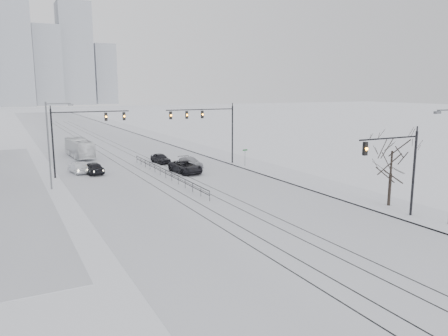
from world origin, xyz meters
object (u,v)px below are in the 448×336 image
(sedan_sb_inner, at_px, (93,168))
(sedan_nb_far, at_px, (161,158))
(sedan_nb_front, at_px, (186,167))
(traffic_mast_near, at_px, (400,163))
(sedan_nb_right, at_px, (191,162))
(sedan_sb_outer, at_px, (78,168))
(bare_tree, at_px, (392,157))
(box_truck, at_px, (79,148))

(sedan_sb_inner, xyz_separation_m, sedan_nb_far, (9.94, 3.70, -0.07))
(sedan_sb_inner, distance_m, sedan_nb_front, 11.30)
(traffic_mast_near, bearing_deg, sedan_nb_right, 100.47)
(sedan_sb_outer, xyz_separation_m, sedan_nb_far, (11.46, 2.32, -0.00))
(sedan_sb_inner, relative_size, sedan_nb_far, 1.10)
(sedan_nb_front, relative_size, sedan_nb_far, 1.36)
(bare_tree, bearing_deg, sedan_sb_outer, 127.22)
(bare_tree, distance_m, sedan_nb_far, 32.97)
(traffic_mast_near, xyz_separation_m, sedan_nb_front, (-7.56, 25.79, -3.80))
(sedan_nb_far, distance_m, box_truck, 14.06)
(bare_tree, xyz_separation_m, sedan_nb_far, (-10.37, 31.06, -3.80))
(sedan_sb_outer, bearing_deg, sedan_sb_inner, 130.32)
(bare_tree, relative_size, sedan_nb_front, 1.11)
(sedan_nb_front, bearing_deg, sedan_nb_right, 53.27)
(sedan_nb_right, height_order, sedan_nb_far, sedan_nb_far)
(sedan_nb_far, relative_size, box_truck, 0.39)
(traffic_mast_near, height_order, sedan_nb_front, traffic_mast_near)
(box_truck, bearing_deg, sedan_nb_front, 113.69)
(sedan_sb_inner, bearing_deg, traffic_mast_near, 112.82)
(sedan_nb_front, bearing_deg, traffic_mast_near, -78.95)
(sedan_sb_inner, xyz_separation_m, box_truck, (0.75, 14.31, 0.67))
(traffic_mast_near, distance_m, sedan_nb_front, 27.14)
(traffic_mast_near, height_order, sedan_sb_outer, traffic_mast_near)
(traffic_mast_near, relative_size, sedan_nb_right, 1.55)
(traffic_mast_near, distance_m, sedan_sb_outer, 37.42)
(sedan_nb_right, bearing_deg, bare_tree, -78.58)
(sedan_sb_inner, distance_m, sedan_sb_outer, 2.05)
(sedan_nb_front, height_order, sedan_nb_right, sedan_nb_front)
(sedan_sb_inner, bearing_deg, sedan_sb_outer, -49.85)
(bare_tree, distance_m, sedan_nb_front, 25.15)
(traffic_mast_near, relative_size, sedan_sb_outer, 1.67)
(traffic_mast_near, xyz_separation_m, bare_tree, (2.41, 3.00, -0.07))
(sedan_nb_front, bearing_deg, bare_tree, -71.65)
(traffic_mast_near, xyz_separation_m, sedan_nb_far, (-7.96, 34.06, -3.88))
(sedan_nb_right, xyz_separation_m, box_truck, (-11.73, 15.38, 0.77))
(sedan_nb_far, bearing_deg, box_truck, 123.77)
(sedan_sb_inner, bearing_deg, bare_tree, 118.89)
(sedan_nb_far, bearing_deg, sedan_sb_outer, -175.67)
(traffic_mast_near, distance_m, sedan_sb_inner, 35.45)
(traffic_mast_near, distance_m, bare_tree, 3.85)
(sedan_nb_front, xyz_separation_m, sedan_nb_right, (2.15, 3.51, -0.11))
(sedan_sb_outer, bearing_deg, traffic_mast_near, 113.93)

